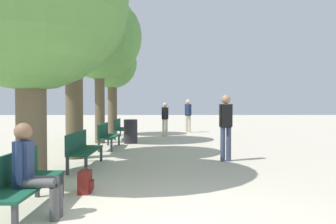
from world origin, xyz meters
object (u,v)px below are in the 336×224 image
object	(u,v)px
bench_row_2	(107,134)
bench_row_3	(120,127)
tree_row_3	(112,65)
pedestrian_mid	(226,123)
tree_row_2	(99,38)
pedestrian_near	(188,114)
person_seated	(32,168)
tree_row_1	(74,17)
pedestrian_far	(165,117)
backpack	(85,182)
trash_bin	(131,131)
bench_row_1	(82,147)
bench_row_0	(21,179)

from	to	relation	value
bench_row_2	bench_row_3	world-z (taller)	same
tree_row_3	pedestrian_mid	world-z (taller)	tree_row_3
bench_row_3	tree_row_2	distance (m)	4.02
tree_row_3	tree_row_2	bearing A→B (deg)	-90.00
tree_row_3	pedestrian_near	bearing A→B (deg)	22.85
bench_row_3	pedestrian_mid	xyz separation A→B (m)	(3.60, -5.78, 0.52)
person_seated	pedestrian_near	xyz separation A→B (m)	(2.97, 12.96, 0.33)
tree_row_1	pedestrian_far	world-z (taller)	tree_row_1
bench_row_3	person_seated	xyz separation A→B (m)	(0.23, -10.11, 0.18)
bench_row_2	bench_row_3	xyz separation A→B (m)	(0.00, 3.31, 0.00)
pedestrian_near	tree_row_2	bearing A→B (deg)	-129.25
bench_row_3	backpack	distance (m)	8.90
bench_row_2	backpack	xyz separation A→B (m)	(0.63, -5.57, -0.30)
bench_row_2	pedestrian_near	world-z (taller)	pedestrian_near
trash_bin	bench_row_1	bearing A→B (deg)	-97.79
tree_row_3	backpack	xyz separation A→B (m)	(1.18, -10.15, -3.17)
tree_row_3	person_seated	bearing A→B (deg)	-86.07
bench_row_2	tree_row_3	bearing A→B (deg)	96.83
person_seated	bench_row_1	bearing A→B (deg)	93.82
tree_row_3	person_seated	xyz separation A→B (m)	(0.78, -11.38, -2.69)
tree_row_2	person_seated	distance (m)	9.07
tree_row_1	person_seated	bearing A→B (deg)	-80.79
tree_row_2	tree_row_1	bearing A→B (deg)	-90.00
bench_row_1	tree_row_1	xyz separation A→B (m)	(-0.55, 1.33, 3.44)
pedestrian_near	bench_row_2	bearing A→B (deg)	-117.44
bench_row_3	pedestrian_mid	bearing A→B (deg)	-58.07
bench_row_3	tree_row_2	bearing A→B (deg)	-107.55
pedestrian_mid	trash_bin	size ratio (longest dim) A/B	1.93
bench_row_2	bench_row_1	bearing A→B (deg)	-90.00
pedestrian_mid	bench_row_2	bearing A→B (deg)	145.53
bench_row_2	pedestrian_far	bearing A→B (deg)	64.12
tree_row_2	pedestrian_near	bearing A→B (deg)	50.75
bench_row_3	pedestrian_far	bearing A→B (deg)	21.24
bench_row_1	pedestrian_far	xyz separation A→B (m)	(1.98, 7.38, 0.41)
bench_row_1	backpack	bearing A→B (deg)	-74.42
pedestrian_near	tree_row_3	bearing A→B (deg)	-157.15
bench_row_0	person_seated	distance (m)	0.35
bench_row_0	backpack	distance (m)	1.26
person_seated	pedestrian_far	xyz separation A→B (m)	(1.74, 10.88, 0.23)
trash_bin	tree_row_1	bearing A→B (deg)	-109.22
bench_row_2	pedestrian_mid	world-z (taller)	pedestrian_mid
bench_row_2	tree_row_1	bearing A→B (deg)	-105.51
bench_row_0	tree_row_1	world-z (taller)	tree_row_1
bench_row_3	pedestrian_near	xyz separation A→B (m)	(3.20, 2.85, 0.51)
tree_row_2	pedestrian_far	bearing A→B (deg)	44.74
bench_row_0	bench_row_2	distance (m)	6.62
pedestrian_mid	trash_bin	xyz separation A→B (m)	(-2.95, 3.95, -0.55)
tree_row_2	trash_bin	xyz separation A→B (m)	(1.20, -0.10, -3.62)
bench_row_1	pedestrian_near	xyz separation A→B (m)	(3.20, 9.47, 0.51)
pedestrian_near	pedestrian_mid	xyz separation A→B (m)	(0.40, -8.63, 0.01)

